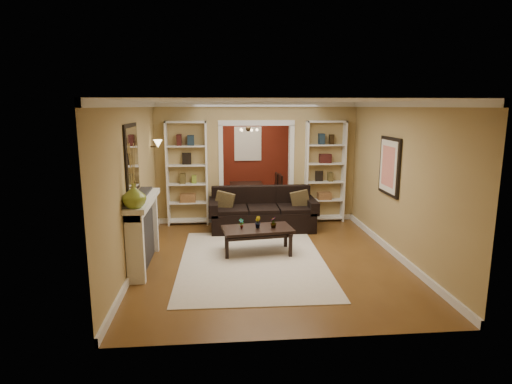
{
  "coord_description": "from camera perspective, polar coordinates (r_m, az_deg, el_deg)",
  "views": [
    {
      "loc": [
        -0.86,
        -8.4,
        2.62
      ],
      "look_at": [
        -0.18,
        -0.8,
        1.08
      ],
      "focal_mm": 30.0,
      "sensor_mm": 36.0,
      "label": 1
    }
  ],
  "objects": [
    {
      "name": "sofa",
      "position": [
        9.16,
        0.88,
        -2.32
      ],
      "size": [
        2.28,
        0.98,
        0.89
      ],
      "primitive_type": "cube",
      "color": "black",
      "rests_on": "floor"
    },
    {
      "name": "dining_chair_nw",
      "position": [
        10.89,
        -3.77,
        -0.36
      ],
      "size": [
        0.5,
        0.5,
        0.81
      ],
      "primitive_type": "cube",
      "rotation": [
        0.0,
        0.0,
        1.86
      ],
      "color": "black",
      "rests_on": "floor"
    },
    {
      "name": "pillow_right",
      "position": [
        9.22,
        5.9,
        -1.15
      ],
      "size": [
        0.38,
        0.12,
        0.38
      ],
      "primitive_type": "cube",
      "rotation": [
        0.0,
        0.0,
        -0.04
      ],
      "color": "brown",
      "rests_on": "sofa"
    },
    {
      "name": "fireplace",
      "position": [
        7.3,
        -14.63,
        -5.2
      ],
      "size": [
        0.32,
        1.7,
        1.16
      ],
      "primitive_type": "cube",
      "color": "white",
      "rests_on": "floor"
    },
    {
      "name": "ceiling",
      "position": [
        8.45,
        0.78,
        11.95
      ],
      "size": [
        8.0,
        8.0,
        0.0
      ],
      "primitive_type": "plane",
      "rotation": [
        3.14,
        0.0,
        0.0
      ],
      "color": "white",
      "rests_on": "ground"
    },
    {
      "name": "dining_chair_se",
      "position": [
        11.55,
        1.62,
        0.49
      ],
      "size": [
        0.54,
        0.54,
        0.87
      ],
      "primitive_type": "cube",
      "rotation": [
        0.0,
        0.0,
        -1.89
      ],
      "color": "black",
      "rests_on": "floor"
    },
    {
      "name": "partition_wall",
      "position": [
        9.72,
        0.04,
        3.9
      ],
      "size": [
        4.5,
        0.15,
        2.7
      ],
      "primitive_type": "cube",
      "color": "tan",
      "rests_on": "floor"
    },
    {
      "name": "plant_left",
      "position": [
        7.66,
        -1.96,
        -4.22
      ],
      "size": [
        0.11,
        0.1,
        0.18
      ],
      "primitive_type": "imported",
      "rotation": [
        0.0,
        0.0,
        0.4
      ],
      "color": "#336626",
      "rests_on": "coffee_table"
    },
    {
      "name": "area_rug",
      "position": [
        7.43,
        -0.48,
        -9.2
      ],
      "size": [
        2.52,
        3.48,
        0.01
      ],
      "primitive_type": "cube",
      "rotation": [
        0.0,
        0.0,
        -0.02
      ],
      "color": "silver",
      "rests_on": "floor"
    },
    {
      "name": "wall_sconce",
      "position": [
        9.08,
        -13.31,
        6.11
      ],
      "size": [
        0.18,
        0.18,
        0.22
      ],
      "primitive_type": "cube",
      "color": "#FFE0A5",
      "rests_on": "wall_left"
    },
    {
      "name": "chandelier",
      "position": [
        11.15,
        -0.66,
        8.32
      ],
      "size": [
        0.5,
        0.5,
        0.3
      ],
      "primitive_type": "cube",
      "color": "#302415",
      "rests_on": "ceiling"
    },
    {
      "name": "dining_chair_sw",
      "position": [
        11.48,
        -3.84,
        0.23
      ],
      "size": [
        0.4,
        0.4,
        0.8
      ],
      "primitive_type": "cube",
      "rotation": [
        0.0,
        0.0,
        1.59
      ],
      "color": "black",
      "rests_on": "floor"
    },
    {
      "name": "dining_window",
      "position": [
        12.41,
        -1.1,
        6.46
      ],
      "size": [
        0.78,
        0.03,
        0.98
      ],
      "primitive_type": "cube",
      "color": "#8CA5CC",
      "rests_on": "wall_back"
    },
    {
      "name": "wall_left",
      "position": [
        8.61,
        -14.33,
        2.57
      ],
      "size": [
        0.0,
        8.0,
        8.0
      ],
      "primitive_type": "plane",
      "rotation": [
        1.57,
        0.0,
        1.57
      ],
      "color": "tan",
      "rests_on": "ground"
    },
    {
      "name": "red_back_panel",
      "position": [
        12.47,
        -1.1,
        5.42
      ],
      "size": [
        4.44,
        0.04,
        2.64
      ],
      "primitive_type": "cube",
      "color": "maroon",
      "rests_on": "floor"
    },
    {
      "name": "coffee_table",
      "position": [
        7.77,
        0.19,
        -6.47
      ],
      "size": [
        1.31,
        0.83,
        0.47
      ],
      "primitive_type": "cube",
      "rotation": [
        0.0,
        0.0,
        0.13
      ],
      "color": "black",
      "rests_on": "floor"
    },
    {
      "name": "dining_table",
      "position": [
        11.24,
        -0.99,
        -0.62
      ],
      "size": [
        1.58,
        0.88,
        0.56
      ],
      "primitive_type": "imported",
      "rotation": [
        0.0,
        0.0,
        1.57
      ],
      "color": "black",
      "rests_on": "floor"
    },
    {
      "name": "floor",
      "position": [
        8.84,
        0.73,
        -5.83
      ],
      "size": [
        8.0,
        8.0,
        0.0
      ],
      "primitive_type": "plane",
      "color": "brown",
      "rests_on": "ground"
    },
    {
      "name": "wall_front",
      "position": [
        4.66,
        5.78,
        -4.45
      ],
      "size": [
        8.0,
        0.0,
        8.0
      ],
      "primitive_type": "plane",
      "rotation": [
        -1.57,
        0.0,
        0.0
      ],
      "color": "tan",
      "rests_on": "ground"
    },
    {
      "name": "bookshelf_right",
      "position": [
        9.85,
        9.16,
        2.68
      ],
      "size": [
        0.9,
        0.3,
        2.3
      ],
      "primitive_type": "cube",
      "color": "white",
      "rests_on": "floor"
    },
    {
      "name": "wall_back",
      "position": [
        12.5,
        -1.11,
        5.57
      ],
      "size": [
        8.0,
        0.0,
        8.0
      ],
      "primitive_type": "plane",
      "rotation": [
        1.57,
        0.0,
        0.0
      ],
      "color": "tan",
      "rests_on": "ground"
    },
    {
      "name": "wall_right",
      "position": [
        9.05,
        15.1,
        2.95
      ],
      "size": [
        0.0,
        8.0,
        8.0
      ],
      "primitive_type": "plane",
      "rotation": [
        1.57,
        0.0,
        -1.57
      ],
      "color": "tan",
      "rests_on": "ground"
    },
    {
      "name": "bookshelf_left",
      "position": [
        9.57,
        -9.16,
        2.43
      ],
      "size": [
        0.9,
        0.3,
        2.3
      ],
      "primitive_type": "cube",
      "color": "white",
      "rests_on": "floor"
    },
    {
      "name": "vase",
      "position": [
        6.45,
        -15.96,
        -0.48
      ],
      "size": [
        0.38,
        0.38,
        0.36
      ],
      "primitive_type": "imported",
      "rotation": [
        0.0,
        0.0,
        0.12
      ],
      "color": "olive",
      "rests_on": "fireplace"
    },
    {
      "name": "mirror",
      "position": [
        7.08,
        -16.24,
        4.31
      ],
      "size": [
        0.03,
        0.95,
        1.1
      ],
      "primitive_type": "cube",
      "color": "silver",
      "rests_on": "wall_left"
    },
    {
      "name": "plant_center",
      "position": [
        7.67,
        0.2,
        -4.05
      ],
      "size": [
        0.11,
        0.13,
        0.21
      ],
      "primitive_type": "imported",
      "rotation": [
        0.0,
        0.0,
        1.76
      ],
      "color": "#336626",
      "rests_on": "coffee_table"
    },
    {
      "name": "framed_art",
      "position": [
        8.08,
        17.32,
        3.29
      ],
      "size": [
        0.04,
        0.85,
        1.05
      ],
      "primitive_type": "cube",
      "color": "black",
      "rests_on": "wall_right"
    },
    {
      "name": "dining_chair_ne",
      "position": [
        10.96,
        1.98,
        0.05
      ],
      "size": [
        0.55,
        0.55,
        0.93
      ],
      "primitive_type": "cube",
      "rotation": [
        0.0,
        0.0,
        -1.35
      ],
      "color": "black",
      "rests_on": "floor"
    },
    {
      "name": "plant_right",
      "position": [
        7.71,
        2.33,
        -4.06
      ],
      "size": [
        0.13,
        0.13,
        0.2
      ],
      "primitive_type": "imported",
      "rotation": [
        0.0,
        0.0,
        4.48
      ],
      "color": "#336626",
      "rests_on": "coffee_table"
    },
    {
      "name": "pillow_left",
      "position": [
        9.05,
        -4.2,
        -1.33
      ],
      "size": [
        0.4,
        0.2,
        0.39
      ],
      "primitive_type": "cube",
      "rotation": [
        0.0,
        0.0,
        -0.23
      ],
      "color": "brown",
      "rests_on": "sofa"
    }
  ]
}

